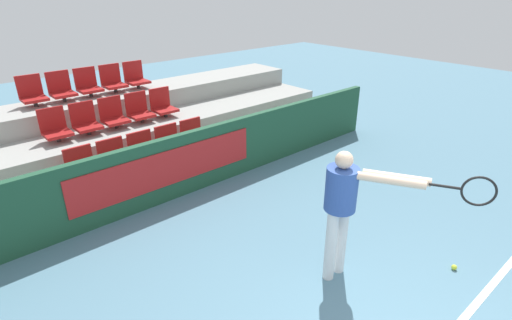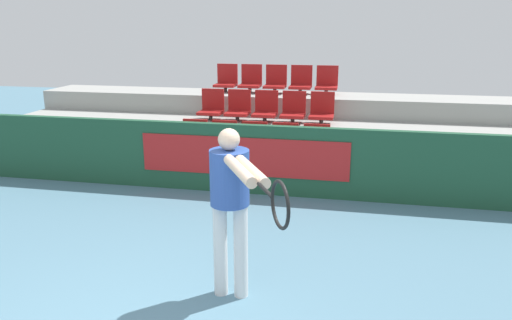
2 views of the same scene
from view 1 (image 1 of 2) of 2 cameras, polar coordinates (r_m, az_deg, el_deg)
The scene contains 21 objects.
barrier_wall at distance 6.40m, azimuth -12.69°, elevation -1.37°, with size 9.91×0.14×1.04m.
bleacher_tier_front at distance 7.04m, azimuth -14.94°, elevation -2.19°, with size 9.51×1.07×0.37m.
bleacher_tier_middle at distance 7.88m, azimuth -18.71°, elevation 1.69°, with size 9.51×1.07×0.74m.
bleacher_tier_back at distance 8.77m, azimuth -21.75°, elevation 4.80°, with size 9.51×1.07×1.12m.
stadium_chair_0 at distance 6.66m, azimuth -23.55°, elevation -1.11°, with size 0.42×0.40×0.55m.
stadium_chair_1 at distance 6.81m, azimuth -19.58°, elevation 0.08°, with size 0.42×0.40×0.55m.
stadium_chair_2 at distance 6.98m, azimuth -15.80°, elevation 1.21°, with size 0.42×0.40×0.55m.
stadium_chair_3 at distance 7.19m, azimuth -12.21°, elevation 2.28°, with size 0.42×0.40×0.55m.
stadium_chair_4 at distance 7.43m, azimuth -8.84°, elevation 3.27°, with size 0.42×0.40×0.55m.
stadium_chair_5 at distance 7.51m, azimuth -26.77°, elevation 4.14°, with size 0.42×0.40×0.55m.
stadium_chair_6 at distance 7.64m, azimuth -23.17°, elevation 5.11°, with size 0.42×0.40×0.55m.
stadium_chair_7 at distance 7.80m, azimuth -19.69°, elevation 6.03°, with size 0.42×0.40×0.55m.
stadium_chair_8 at distance 7.98m, azimuth -16.35°, elevation 6.88°, with size 0.42×0.40×0.55m.
stadium_chair_9 at distance 8.20m, azimuth -13.17°, elevation 7.68°, with size 0.42×0.40×0.55m.
stadium_chair_10 at distance 8.42m, azimuth -29.33°, elevation 8.28°, with size 0.42×0.40×0.55m.
stadium_chair_11 at distance 8.54m, azimuth -26.06°, elevation 9.11°, with size 0.42×0.40×0.55m.
stadium_chair_12 at distance 8.68m, azimuth -22.87°, elevation 9.88°, with size 0.42×0.40×0.55m.
stadium_chair_13 at distance 8.85m, azimuth -19.78°, elevation 10.60°, with size 0.42×0.40×0.55m.
stadium_chair_14 at distance 9.04m, azimuth -16.79°, elevation 11.26°, with size 0.42×0.40×0.55m.
tennis_player at distance 4.51m, azimuth 12.94°, elevation -5.81°, with size 0.90×1.46×1.60m.
tennis_ball at distance 5.59m, azimuth 26.46°, elevation -13.56°, with size 0.07×0.07×0.07m.
Camera 1 is at (-2.67, -0.89, 3.23)m, focal length 28.00 mm.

